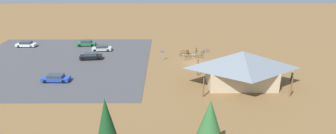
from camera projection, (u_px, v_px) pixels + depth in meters
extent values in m
plane|color=brown|center=(194.00, 63.00, 59.06)|extent=(160.00, 160.00, 0.00)
cube|color=#424247|center=(57.00, 63.00, 59.40)|extent=(36.92, 35.13, 0.05)
cube|color=#C6B28E|center=(241.00, 77.00, 48.53)|extent=(10.85, 6.10, 3.06)
pyramid|color=slate|center=(242.00, 60.00, 47.48)|extent=(13.76, 9.01, 2.87)
cylinder|color=brown|center=(272.00, 67.00, 52.57)|extent=(0.20, 0.20, 3.06)
cylinder|color=brown|center=(198.00, 68.00, 52.50)|extent=(0.20, 0.20, 3.06)
cylinder|color=brown|center=(291.00, 87.00, 44.55)|extent=(0.20, 0.20, 3.06)
cylinder|color=brown|center=(204.00, 88.00, 44.48)|extent=(0.20, 0.20, 3.06)
cylinder|color=brown|center=(187.00, 52.00, 64.54)|extent=(0.60, 0.60, 0.90)
cylinder|color=#99999E|center=(162.00, 55.00, 60.31)|extent=(0.08, 0.08, 2.20)
cube|color=#1959B2|center=(162.00, 52.00, 60.03)|extent=(0.56, 0.04, 0.40)
cone|color=#14421E|center=(106.00, 122.00, 29.40)|extent=(2.45, 2.45, 5.36)
cone|color=#2D6633|center=(210.00, 119.00, 31.14)|extent=(2.84, 2.84, 4.45)
torus|color=black|center=(190.00, 55.00, 62.90)|extent=(0.73, 0.09, 0.73)
torus|color=black|center=(195.00, 55.00, 62.84)|extent=(0.73, 0.09, 0.73)
cylinder|color=silver|center=(193.00, 54.00, 62.83)|extent=(0.96, 0.10, 0.04)
cylinder|color=silver|center=(192.00, 54.00, 62.82)|extent=(0.04, 0.04, 0.39)
cube|color=black|center=(192.00, 53.00, 62.75)|extent=(0.21, 0.09, 0.05)
cylinder|color=silver|center=(195.00, 54.00, 62.76)|extent=(0.04, 0.04, 0.49)
cylinder|color=black|center=(195.00, 53.00, 62.68)|extent=(0.07, 0.48, 0.03)
torus|color=black|center=(203.00, 52.00, 64.52)|extent=(0.42, 0.64, 0.73)
torus|color=black|center=(201.00, 54.00, 63.71)|extent=(0.42, 0.64, 0.73)
cylinder|color=#1E7F38|center=(202.00, 53.00, 64.07)|extent=(0.52, 0.81, 0.04)
cylinder|color=#1E7F38|center=(203.00, 52.00, 64.19)|extent=(0.04, 0.04, 0.43)
cube|color=black|center=(203.00, 51.00, 64.11)|extent=(0.17, 0.21, 0.05)
cylinder|color=#1E7F38|center=(202.00, 53.00, 63.71)|extent=(0.04, 0.04, 0.49)
cylinder|color=black|center=(202.00, 51.00, 63.62)|extent=(0.42, 0.28, 0.03)
torus|color=black|center=(184.00, 52.00, 64.86)|extent=(0.48, 0.61, 0.73)
torus|color=black|center=(181.00, 53.00, 64.07)|extent=(0.48, 0.61, 0.73)
cylinder|color=orange|center=(183.00, 52.00, 64.42)|extent=(0.62, 0.80, 0.04)
cylinder|color=orange|center=(183.00, 51.00, 64.53)|extent=(0.04, 0.04, 0.47)
cube|color=black|center=(183.00, 50.00, 64.44)|extent=(0.19, 0.21, 0.05)
cylinder|color=orange|center=(182.00, 52.00, 64.06)|extent=(0.04, 0.04, 0.52)
cylinder|color=black|center=(182.00, 51.00, 63.97)|extent=(0.40, 0.32, 0.03)
torus|color=black|center=(186.00, 55.00, 62.83)|extent=(0.64, 0.18, 0.65)
torus|color=black|center=(181.00, 55.00, 63.03)|extent=(0.64, 0.18, 0.65)
cylinder|color=#B7B7BC|center=(183.00, 55.00, 62.89)|extent=(0.94, 0.24, 0.04)
cylinder|color=#B7B7BC|center=(184.00, 54.00, 62.83)|extent=(0.04, 0.04, 0.37)
cube|color=black|center=(184.00, 54.00, 62.76)|extent=(0.21, 0.12, 0.05)
cylinder|color=#B7B7BC|center=(181.00, 54.00, 62.94)|extent=(0.04, 0.04, 0.40)
cylinder|color=black|center=(181.00, 53.00, 62.87)|extent=(0.13, 0.48, 0.03)
torus|color=black|center=(187.00, 58.00, 60.86)|extent=(0.59, 0.50, 0.73)
torus|color=black|center=(190.00, 57.00, 61.47)|extent=(0.59, 0.50, 0.73)
cylinder|color=#197A7F|center=(188.00, 57.00, 61.13)|extent=(0.74, 0.62, 0.04)
cylinder|color=#197A7F|center=(188.00, 57.00, 60.98)|extent=(0.04, 0.04, 0.43)
cube|color=black|center=(188.00, 56.00, 60.91)|extent=(0.20, 0.19, 0.05)
cylinder|color=#197A7F|center=(190.00, 56.00, 61.33)|extent=(0.04, 0.04, 0.45)
cylinder|color=black|center=(190.00, 55.00, 61.25)|extent=(0.33, 0.39, 0.03)
torus|color=black|center=(197.00, 56.00, 62.14)|extent=(0.66, 0.23, 0.68)
torus|color=black|center=(202.00, 57.00, 61.84)|extent=(0.66, 0.23, 0.68)
cylinder|color=black|center=(200.00, 56.00, 61.95)|extent=(0.97, 0.33, 0.04)
cylinder|color=black|center=(199.00, 56.00, 61.98)|extent=(0.04, 0.04, 0.37)
cube|color=black|center=(199.00, 55.00, 61.91)|extent=(0.21, 0.13, 0.05)
cylinder|color=black|center=(202.00, 56.00, 61.80)|extent=(0.04, 0.04, 0.41)
cylinder|color=black|center=(202.00, 55.00, 61.73)|extent=(0.17, 0.47, 0.03)
torus|color=black|center=(208.00, 51.00, 65.92)|extent=(0.65, 0.23, 0.67)
torus|color=black|center=(204.00, 51.00, 65.65)|extent=(0.65, 0.23, 0.67)
cylinder|color=#2347B7|center=(206.00, 50.00, 65.74)|extent=(0.91, 0.30, 0.04)
cylinder|color=#2347B7|center=(207.00, 50.00, 65.76)|extent=(0.04, 0.04, 0.40)
cube|color=black|center=(207.00, 49.00, 65.69)|extent=(0.21, 0.13, 0.05)
cylinder|color=#2347B7|center=(204.00, 50.00, 65.60)|extent=(0.04, 0.04, 0.44)
cylinder|color=black|center=(204.00, 49.00, 65.52)|extent=(0.17, 0.47, 0.03)
torus|color=black|center=(196.00, 51.00, 65.49)|extent=(0.22, 0.73, 0.74)
torus|color=black|center=(196.00, 50.00, 66.38)|extent=(0.22, 0.73, 0.74)
cylinder|color=yellow|center=(196.00, 50.00, 65.89)|extent=(0.26, 0.89, 0.04)
cylinder|color=yellow|center=(196.00, 50.00, 65.69)|extent=(0.04, 0.04, 0.48)
cube|color=black|center=(196.00, 49.00, 65.60)|extent=(0.13, 0.21, 0.05)
cylinder|color=yellow|center=(196.00, 49.00, 66.20)|extent=(0.04, 0.04, 0.50)
cylinder|color=black|center=(196.00, 48.00, 66.12)|extent=(0.47, 0.15, 0.03)
cube|color=white|center=(26.00, 45.00, 69.50)|extent=(4.54, 2.05, 0.57)
cube|color=#2D3842|center=(26.00, 42.00, 69.30)|extent=(2.57, 1.73, 0.55)
cylinder|color=black|center=(18.00, 46.00, 68.86)|extent=(0.65, 0.25, 0.64)
cylinder|color=black|center=(22.00, 44.00, 70.38)|extent=(0.65, 0.25, 0.64)
cylinder|color=black|center=(31.00, 47.00, 68.75)|extent=(0.65, 0.25, 0.64)
cylinder|color=black|center=(34.00, 45.00, 70.26)|extent=(0.65, 0.25, 0.64)
cube|color=#1E6B3D|center=(86.00, 44.00, 70.25)|extent=(4.34, 1.97, 0.63)
cube|color=#2D3842|center=(86.00, 41.00, 70.04)|extent=(2.46, 1.65, 0.54)
cylinder|color=black|center=(80.00, 46.00, 69.53)|extent=(0.65, 0.26, 0.64)
cylinder|color=black|center=(81.00, 44.00, 70.94)|extent=(0.65, 0.26, 0.64)
cylinder|color=black|center=(92.00, 45.00, 69.70)|extent=(0.65, 0.26, 0.64)
cylinder|color=black|center=(93.00, 44.00, 71.11)|extent=(0.65, 0.26, 0.64)
cube|color=#1E42B2|center=(56.00, 79.00, 50.22)|extent=(4.66, 1.91, 0.58)
cube|color=#2D3842|center=(55.00, 76.00, 50.03)|extent=(2.62, 1.65, 0.48)
cylinder|color=black|center=(45.00, 81.00, 49.57)|extent=(0.64, 0.23, 0.64)
cylinder|color=black|center=(49.00, 78.00, 51.05)|extent=(0.64, 0.23, 0.64)
cylinder|color=black|center=(64.00, 82.00, 49.52)|extent=(0.64, 0.23, 0.64)
cylinder|color=black|center=(67.00, 78.00, 51.00)|extent=(0.64, 0.23, 0.64)
cube|color=black|center=(91.00, 57.00, 61.00)|extent=(4.62, 2.20, 0.68)
cube|color=#2D3842|center=(91.00, 54.00, 60.78)|extent=(2.65, 1.79, 0.57)
cylinder|color=black|center=(83.00, 59.00, 60.22)|extent=(0.66, 0.29, 0.64)
cylinder|color=black|center=(84.00, 57.00, 61.64)|extent=(0.66, 0.29, 0.64)
cylinder|color=black|center=(98.00, 59.00, 60.53)|extent=(0.66, 0.29, 0.64)
cylinder|color=black|center=(99.00, 56.00, 61.95)|extent=(0.66, 0.29, 0.64)
cube|color=#BCBCC1|center=(102.00, 49.00, 66.52)|extent=(4.39, 2.15, 0.57)
cube|color=#2D3842|center=(102.00, 46.00, 66.34)|extent=(2.50, 1.80, 0.47)
cylinder|color=black|center=(95.00, 51.00, 65.72)|extent=(0.65, 0.26, 0.64)
cylinder|color=black|center=(96.00, 49.00, 67.25)|extent=(0.65, 0.26, 0.64)
cylinder|color=black|center=(108.00, 50.00, 65.92)|extent=(0.65, 0.26, 0.64)
cylinder|color=black|center=(109.00, 48.00, 67.46)|extent=(0.65, 0.26, 0.64)
cube|color=#2D3347|center=(276.00, 71.00, 53.83)|extent=(0.39, 0.40, 0.84)
cylinder|color=black|center=(276.00, 68.00, 53.58)|extent=(0.36, 0.36, 0.59)
sphere|color=tan|center=(277.00, 66.00, 53.43)|extent=(0.24, 0.24, 0.24)
cube|color=#2D3347|center=(292.00, 79.00, 50.61)|extent=(0.30, 0.36, 0.83)
cylinder|color=green|center=(292.00, 75.00, 50.34)|extent=(0.36, 0.36, 0.68)
sphere|color=tan|center=(293.00, 72.00, 50.18)|extent=(0.24, 0.24, 0.24)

